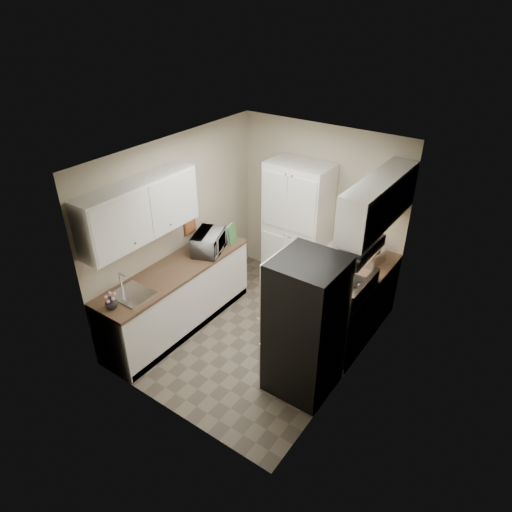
{
  "coord_description": "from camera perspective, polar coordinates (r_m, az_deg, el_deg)",
  "views": [
    {
      "loc": [
        2.75,
        -3.91,
        4.06
      ],
      "look_at": [
        -0.12,
        0.15,
        1.12
      ],
      "focal_mm": 32.0,
      "sensor_mm": 36.0,
      "label": 1
    }
  ],
  "objects": [
    {
      "name": "microwave",
      "position": [
        6.24,
        -5.92,
        1.72
      ],
      "size": [
        0.52,
        0.62,
        0.29
      ],
      "primitive_type": "imported",
      "rotation": [
        0.0,
        0.0,
        1.95
      ],
      "color": "silver",
      "rests_on": "countertop_left"
    },
    {
      "name": "base_cabinet_left",
      "position": [
        6.26,
        -9.68,
        -5.25
      ],
      "size": [
        0.6,
        2.3,
        0.88
      ],
      "primitive_type": "cube",
      "color": "white",
      "rests_on": "ground"
    },
    {
      "name": "electric_range",
      "position": [
        5.87,
        10.2,
        -7.59
      ],
      "size": [
        0.71,
        0.78,
        1.13
      ],
      "color": "#B7B7BC",
      "rests_on": "ground"
    },
    {
      "name": "cutting_board",
      "position": [
        6.44,
        -3.02,
        2.77
      ],
      "size": [
        0.07,
        0.22,
        0.28
      ],
      "primitive_type": "cube",
      "rotation": [
        0.0,
        0.0,
        0.25
      ],
      "color": "#398141",
      "rests_on": "countertop_left"
    },
    {
      "name": "base_cabinet_right",
      "position": [
        6.49,
        13.42,
        -4.24
      ],
      "size": [
        0.6,
        0.8,
        0.88
      ],
      "primitive_type": "cube",
      "color": "white",
      "rests_on": "ground"
    },
    {
      "name": "countertop_left",
      "position": [
        6.0,
        -10.06,
        -1.68
      ],
      "size": [
        0.63,
        2.33,
        0.04
      ],
      "primitive_type": "cube",
      "color": "brown",
      "rests_on": "base_cabinet_left"
    },
    {
      "name": "refrigerator",
      "position": [
        5.08,
        6.18,
        -8.8
      ],
      "size": [
        0.7,
        0.72,
        1.7
      ],
      "primitive_type": "cube",
      "color": "#B7B7BC",
      "rests_on": "ground"
    },
    {
      "name": "countertop_right",
      "position": [
        6.25,
        13.92,
        -0.77
      ],
      "size": [
        0.63,
        0.83,
        0.04
      ],
      "primitive_type": "cube",
      "color": "brown",
      "rests_on": "base_cabinet_right"
    },
    {
      "name": "pantry_cabinet",
      "position": [
        6.73,
        5.15,
        3.43
      ],
      "size": [
        0.9,
        0.55,
        2.0
      ],
      "primitive_type": "cube",
      "color": "white",
      "rests_on": "ground"
    },
    {
      "name": "wine_bottle",
      "position": [
        6.5,
        -6.36,
        2.85
      ],
      "size": [
        0.07,
        0.07,
        0.26
      ],
      "primitive_type": "cylinder",
      "color": "black",
      "rests_on": "countertop_left"
    },
    {
      "name": "toaster_oven",
      "position": [
        6.16,
        14.22,
        -0.02
      ],
      "size": [
        0.31,
        0.37,
        0.19
      ],
      "primitive_type": "cube",
      "rotation": [
        0.0,
        0.0,
        -0.13
      ],
      "color": "#AFB0B3",
      "rests_on": "countertop_right"
    },
    {
      "name": "kitchen_mat",
      "position": [
        6.55,
        3.66,
        -7.73
      ],
      "size": [
        0.65,
        0.8,
        0.01
      ],
      "primitive_type": "cube",
      "rotation": [
        0.0,
        0.0,
        -0.39
      ],
      "color": "#C0B87E",
      "rests_on": "ground"
    },
    {
      "name": "fruit_basket",
      "position": [
        6.08,
        14.36,
        1.1
      ],
      "size": [
        0.28,
        0.28,
        0.1
      ],
      "primitive_type": null,
      "rotation": [
        0.0,
        0.0,
        -0.19
      ],
      "color": "red",
      "rests_on": "toaster_oven"
    },
    {
      "name": "room_shell",
      "position": [
        5.36,
        -0.13,
        3.62
      ],
      "size": [
        2.64,
        3.24,
        2.52
      ],
      "color": "#BAAD96",
      "rests_on": "ground"
    },
    {
      "name": "flower_vase",
      "position": [
        5.41,
        -17.64,
        -5.54
      ],
      "size": [
        0.17,
        0.17,
        0.15
      ],
      "primitive_type": "imported",
      "rotation": [
        0.0,
        0.0,
        0.18
      ],
      "color": "white",
      "rests_on": "countertop_left"
    },
    {
      "name": "ground",
      "position": [
        6.27,
        0.08,
        -9.76
      ],
      "size": [
        3.2,
        3.2,
        0.0
      ],
      "primitive_type": "plane",
      "color": "#665B4C",
      "rests_on": "ground"
    }
  ]
}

